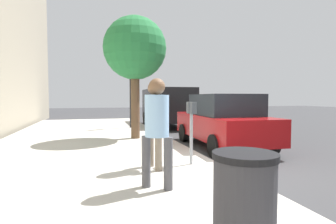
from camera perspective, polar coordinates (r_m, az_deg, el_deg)
ground_plane at (r=6.29m, az=11.13°, el=-12.21°), size 80.00×80.00×0.00m
sidewalk_slab at (r=5.62m, az=-18.08°, el=-13.37°), size 28.00×6.00×0.15m
parking_meter at (r=5.94m, az=5.08°, el=-1.62°), size 0.36×0.12×1.41m
pedestrian_at_meter at (r=5.56m, az=-3.00°, el=-1.08°), size 0.54×0.40×1.84m
pedestrian_bystander at (r=4.33m, az=-2.42°, el=-2.48°), size 0.40×0.47×1.82m
parked_sedan_near at (r=8.89m, az=11.72°, el=-1.87°), size 4.47×2.10×1.77m
parked_van_far at (r=15.25m, az=-0.32°, el=1.59°), size 5.25×2.22×2.18m
street_tree at (r=10.01m, az=-7.18°, el=13.33°), size 2.31×2.31×4.49m
traffic_signal at (r=13.45m, az=-7.65°, el=6.98°), size 0.24×0.44×3.60m
trash_bin at (r=2.64m, az=16.16°, el=-19.17°), size 0.59×0.59×1.01m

